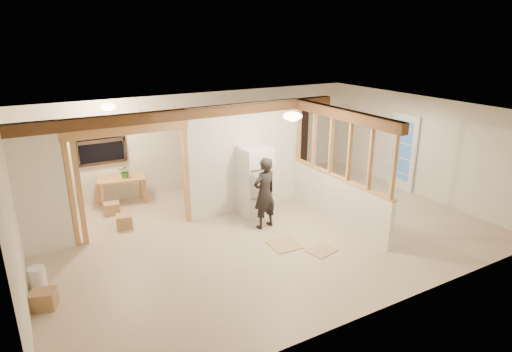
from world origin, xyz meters
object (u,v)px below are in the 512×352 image
refrigerator (255,181)px  work_table (122,191)px  bookshelf (292,142)px  shop_vac (58,204)px  woman (265,193)px

refrigerator → work_table: 3.28m
work_table → bookshelf: 5.04m
shop_vac → bookshelf: 6.48m
work_table → shop_vac: work_table is taller
refrigerator → work_table: (-2.52, 2.05, -0.45)m
woman → bookshelf: size_ratio=0.85×
refrigerator → woman: size_ratio=1.02×
woman → work_table: size_ratio=1.44×
woman → bookshelf: bookshelf is taller
refrigerator → bookshelf: bookshelf is taller
shop_vac → refrigerator: bearing=-26.3°
refrigerator → work_table: bearing=140.9°
refrigerator → shop_vac: size_ratio=2.36×
woman → work_table: woman is taller
work_table → refrigerator: bearing=-27.1°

